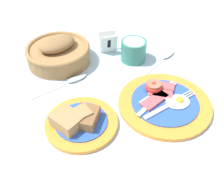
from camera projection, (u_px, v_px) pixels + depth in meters
name	position (u px, v px, depth m)	size (l,w,h in m)	color
ground_plane	(134.00, 120.00, 0.72)	(3.00, 3.00, 0.00)	#A3BCD1
breakfast_plate	(164.00, 101.00, 0.76)	(0.27, 0.27, 0.04)	orange
bread_plate	(80.00, 121.00, 0.70)	(0.20, 0.20, 0.05)	orange
sugar_cup	(133.00, 50.00, 0.91)	(0.09, 0.09, 0.07)	#337F6B
bread_basket	(58.00, 52.00, 0.90)	(0.22, 0.22, 0.10)	olive
number_card	(108.00, 43.00, 0.95)	(0.07, 0.05, 0.07)	white
teaspoon_by_saucer	(164.00, 58.00, 0.94)	(0.18, 0.10, 0.01)	silver
teaspoon_near_cup	(69.00, 81.00, 0.84)	(0.19, 0.06, 0.01)	silver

